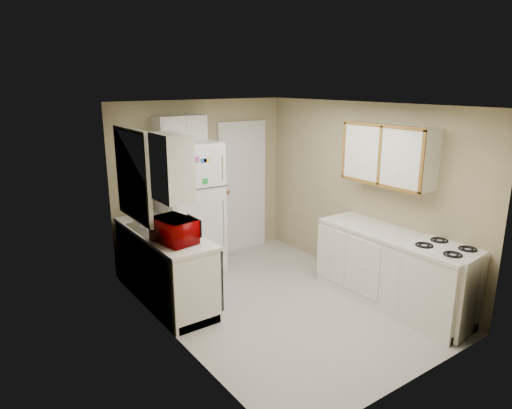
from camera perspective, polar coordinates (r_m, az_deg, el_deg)
floor at (r=5.79m, az=2.93°, el=-12.14°), size 3.80×3.80×0.00m
ceiling at (r=5.15m, az=3.29°, el=12.33°), size 3.80×3.80×0.00m
wall_left at (r=4.64m, az=-10.61°, el=-3.33°), size 3.80×3.80×0.00m
wall_right at (r=6.28m, az=13.17°, el=1.40°), size 3.80×3.80×0.00m
wall_back at (r=6.89m, az=-6.75°, el=2.89°), size 2.80×2.80×0.00m
wall_front at (r=4.11m, az=19.86°, el=-6.48°), size 2.80×2.80×0.00m
left_counter at (r=5.79m, az=-11.34°, el=-7.51°), size 0.60×1.80×0.90m
dishwasher at (r=5.39m, az=-5.87°, el=-8.55°), size 0.03×0.58×0.72m
sink at (r=5.78m, az=-12.17°, el=-3.26°), size 0.54×0.74×0.16m
microwave at (r=5.18m, az=-10.15°, el=-3.10°), size 0.55×0.37×0.34m
soap_bottle at (r=6.05m, az=-14.07°, el=-1.16°), size 0.09×0.09×0.18m
window_blinds at (r=5.50m, az=-15.08°, el=3.61°), size 0.10×0.98×1.08m
upper_cabinet_left at (r=4.75m, az=-10.44°, el=4.58°), size 0.30×0.45×0.70m
refrigerator at (r=6.45m, az=-8.35°, el=-0.46°), size 0.82×0.80×1.87m
cabinet_over_fridge at (r=6.45m, az=-9.48°, el=9.16°), size 0.70×0.30×0.40m
interior_door at (r=7.25m, az=-1.70°, el=2.14°), size 0.86×0.06×2.08m
right_counter at (r=5.81m, az=16.64°, el=-7.78°), size 0.60×2.00×0.90m
stove at (r=5.52m, az=22.13°, el=-9.54°), size 0.68×0.81×0.90m
upper_cabinet_right at (r=5.74m, az=16.25°, el=6.03°), size 0.30×1.20×0.70m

